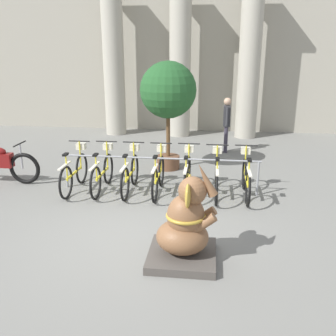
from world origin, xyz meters
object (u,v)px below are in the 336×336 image
at_px(bicycle_4, 187,175).
at_px(bicycle_6, 246,178).
at_px(bicycle_3, 158,175).
at_px(person_pedestrian, 227,120).
at_px(bicycle_2, 130,173).
at_px(elephant_statue, 185,228).
at_px(potted_tree, 168,93).
at_px(bicycle_0, 75,172).
at_px(bicycle_5, 216,177).
at_px(bicycle_1, 103,172).

xyz_separation_m(bicycle_4, bicycle_6, (1.23, -0.01, 0.00)).
xyz_separation_m(bicycle_3, person_pedestrian, (1.52, 3.62, 0.56)).
height_order(bicycle_2, person_pedestrian, person_pedestrian).
height_order(bicycle_4, bicycle_6, same).
xyz_separation_m(bicycle_6, elephant_statue, (-1.08, -2.64, 0.10)).
relative_size(bicycle_4, elephant_statue, 1.10).
height_order(bicycle_4, potted_tree, potted_tree).
relative_size(bicycle_3, person_pedestrian, 1.03).
height_order(bicycle_0, elephant_statue, elephant_statue).
bearing_deg(bicycle_5, potted_tree, 124.93).
bearing_deg(potted_tree, person_pedestrian, 50.58).
xyz_separation_m(bicycle_2, bicycle_3, (0.62, -0.01, 0.00)).
height_order(bicycle_4, bicycle_5, same).
distance_m(bicycle_0, potted_tree, 3.00).
height_order(bicycle_5, potted_tree, potted_tree).
xyz_separation_m(elephant_statue, person_pedestrian, (0.75, 6.25, 0.45)).
bearing_deg(bicycle_2, bicycle_4, 0.69).
bearing_deg(potted_tree, bicycle_4, -70.40).
height_order(bicycle_2, potted_tree, potted_tree).
distance_m(bicycle_1, bicycle_4, 1.85).
xyz_separation_m(bicycle_1, bicycle_3, (1.23, -0.01, 0.00)).
bearing_deg(elephant_statue, bicycle_3, 106.41).
bearing_deg(bicycle_0, potted_tree, 44.26).
bearing_deg(bicycle_5, bicycle_0, -179.44).
bearing_deg(bicycle_1, potted_tree, 54.94).
bearing_deg(bicycle_5, bicycle_4, 177.16).
xyz_separation_m(bicycle_5, potted_tree, (-1.24, 1.77, 1.53)).
relative_size(bicycle_1, elephant_statue, 1.10).
relative_size(bicycle_5, bicycle_6, 1.00).
height_order(bicycle_6, potted_tree, potted_tree).
xyz_separation_m(bicycle_0, potted_tree, (1.85, 1.80, 1.53)).
bearing_deg(bicycle_3, person_pedestrian, 67.18).
bearing_deg(person_pedestrian, bicycle_4, -104.16).
distance_m(bicycle_3, bicycle_4, 0.62).
distance_m(bicycle_6, elephant_statue, 2.85).
bearing_deg(bicycle_3, bicycle_1, 179.47).
bearing_deg(person_pedestrian, potted_tree, -129.42).
relative_size(bicycle_1, bicycle_2, 1.00).
xyz_separation_m(elephant_statue, potted_tree, (-0.78, 4.39, 1.43)).
bearing_deg(bicycle_5, elephant_statue, -100.00).
bearing_deg(bicycle_6, potted_tree, 136.69).
relative_size(bicycle_2, bicycle_6, 1.00).
bearing_deg(bicycle_2, bicycle_3, -1.02).
bearing_deg(person_pedestrian, bicycle_2, -120.66).
xyz_separation_m(bicycle_4, elephant_statue, (0.16, -2.65, 0.10)).
bearing_deg(bicycle_0, bicycle_6, 0.83).
bearing_deg(bicycle_4, bicycle_2, -179.31).
relative_size(bicycle_2, bicycle_4, 1.00).
xyz_separation_m(bicycle_3, bicycle_5, (1.23, -0.00, 0.00)).
bearing_deg(elephant_statue, potted_tree, 100.02).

